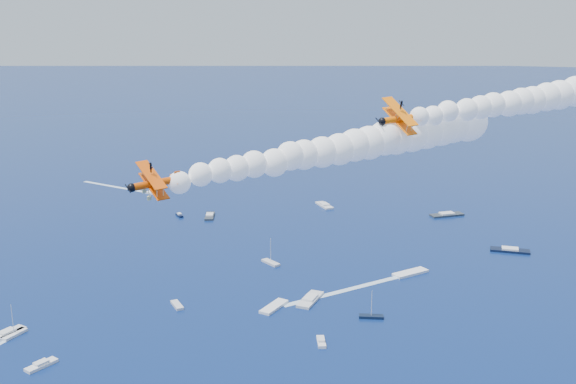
# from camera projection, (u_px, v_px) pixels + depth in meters

# --- Properties ---
(biplane_lead) EXTENTS (11.18, 11.63, 8.00)m
(biplane_lead) POSITION_uv_depth(u_px,v_px,m) (401.00, 119.00, 98.35)
(biplane_lead) COLOR #FF6C05
(biplane_trail) EXTENTS (10.76, 11.00, 6.88)m
(biplane_trail) POSITION_uv_depth(u_px,v_px,m) (155.00, 183.00, 83.98)
(biplane_trail) COLOR #DF4A04
(smoke_trail_lead) EXTENTS (55.40, 54.31, 10.08)m
(smoke_trail_lead) POSITION_uv_depth(u_px,v_px,m) (548.00, 97.00, 107.38)
(smoke_trail_lead) COLOR white
(smoke_trail_trail) EXTENTS (55.45, 55.45, 10.08)m
(smoke_trail_trail) POSITION_uv_depth(u_px,v_px,m) (338.00, 148.00, 95.60)
(smoke_trail_trail) COLOR white
(spectator_boats) EXTENTS (237.17, 171.70, 0.70)m
(spectator_boats) POSITION_uv_depth(u_px,v_px,m) (392.00, 292.00, 186.66)
(spectator_boats) COLOR white
(spectator_boats) RESTS_ON ground
(boat_wakes) EXTENTS (153.13, 180.94, 0.04)m
(boat_wakes) POSITION_uv_depth(u_px,v_px,m) (141.00, 261.00, 210.82)
(boat_wakes) COLOR white
(boat_wakes) RESTS_ON ground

